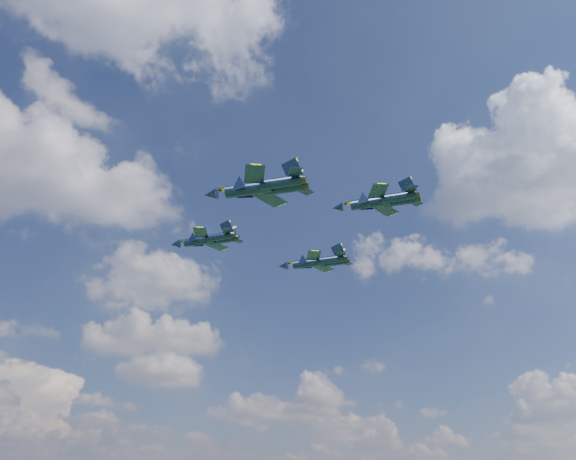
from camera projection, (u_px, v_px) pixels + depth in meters
The scene contains 4 objects.
jet_lead at pixel (198, 241), 106.95m from camera, with size 13.34×12.47×3.52m.
jet_left at pixel (246, 189), 86.82m from camera, with size 16.52×14.35×4.23m.
jet_right at pixel (307, 263), 115.50m from camera, with size 14.40×13.23×3.77m.
jet_slot at pixel (368, 203), 95.80m from camera, with size 14.41×13.36×3.78m.
Camera 1 is at (-40.71, -80.90, 11.45)m, focal length 35.00 mm.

